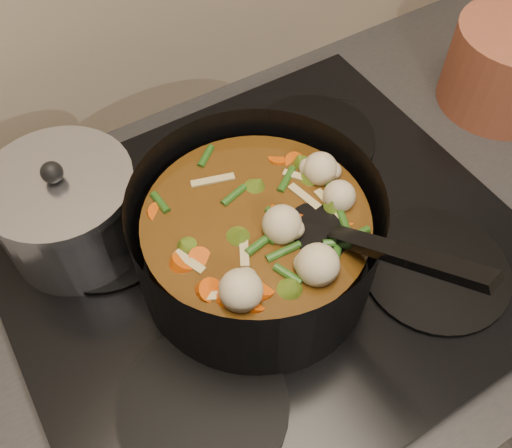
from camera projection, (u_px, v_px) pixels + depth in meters
counter at (263, 388)px, 1.09m from camera, size 2.64×0.64×0.91m
stovetop at (267, 255)px, 0.72m from camera, size 0.62×0.54×0.03m
stockpot at (257, 240)px, 0.64m from camera, size 0.28×0.36×0.20m
saucepan at (69, 211)px, 0.67m from camera, size 0.17×0.17×0.14m
terracotta_crock at (509, 67)px, 0.85m from camera, size 0.21×0.21×0.13m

